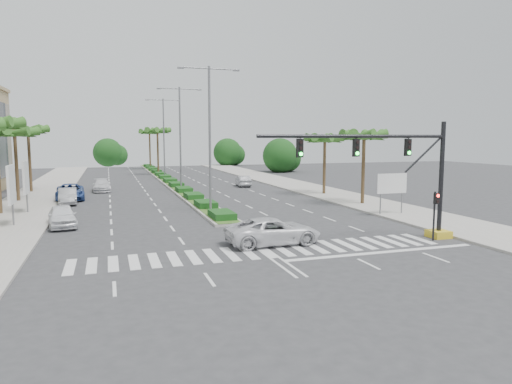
% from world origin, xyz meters
% --- Properties ---
extents(ground, '(160.00, 160.00, 0.00)m').
position_xyz_m(ground, '(0.00, 0.00, 0.00)').
color(ground, '#333335').
rests_on(ground, ground).
extents(footpath_right, '(6.00, 120.00, 0.15)m').
position_xyz_m(footpath_right, '(15.20, 20.00, 0.07)').
color(footpath_right, gray).
rests_on(footpath_right, ground).
extents(footpath_left, '(6.00, 120.00, 0.15)m').
position_xyz_m(footpath_left, '(-15.20, 20.00, 0.07)').
color(footpath_left, gray).
rests_on(footpath_left, ground).
extents(median, '(2.20, 75.00, 0.20)m').
position_xyz_m(median, '(0.00, 45.00, 0.10)').
color(median, gray).
rests_on(median, ground).
extents(median_grass, '(1.80, 75.00, 0.04)m').
position_xyz_m(median_grass, '(0.00, 45.00, 0.22)').
color(median_grass, '#30501B').
rests_on(median_grass, median).
extents(signal_gantry, '(12.60, 1.20, 7.20)m').
position_xyz_m(signal_gantry, '(9.27, -0.00, 3.46)').
color(signal_gantry, gold).
rests_on(signal_gantry, ground).
extents(pedestrian_signal, '(0.28, 0.36, 3.00)m').
position_xyz_m(pedestrian_signal, '(10.60, -0.68, 2.04)').
color(pedestrian_signal, black).
rests_on(pedestrian_signal, ground).
extents(direction_sign, '(2.70, 0.11, 3.40)m').
position_xyz_m(direction_sign, '(13.50, 7.99, 2.45)').
color(direction_sign, slate).
rests_on(direction_sign, ground).
extents(billboard_near, '(0.18, 2.10, 4.35)m').
position_xyz_m(billboard_near, '(-14.50, 12.00, 2.96)').
color(billboard_near, slate).
rests_on(billboard_near, ground).
extents(billboard_far, '(0.18, 2.10, 4.35)m').
position_xyz_m(billboard_far, '(-14.50, 18.00, 2.96)').
color(billboard_far, slate).
rests_on(billboard_far, ground).
extents(palm_left_far, '(4.57, 4.68, 7.35)m').
position_xyz_m(palm_left_far, '(-16.50, 26.00, 6.50)').
color(palm_left_far, brown).
rests_on(palm_left_far, ground).
extents(palm_left_end, '(4.57, 4.68, 7.75)m').
position_xyz_m(palm_left_end, '(-16.50, 34.00, 6.88)').
color(palm_left_end, brown).
rests_on(palm_left_end, ground).
extents(palm_right_near, '(4.57, 4.68, 7.05)m').
position_xyz_m(palm_right_near, '(14.50, 14.00, 6.20)').
color(palm_right_near, brown).
rests_on(palm_right_near, ground).
extents(palm_right_far, '(4.57, 4.68, 6.75)m').
position_xyz_m(palm_right_far, '(14.50, 22.00, 5.91)').
color(palm_right_far, brown).
rests_on(palm_right_far, ground).
extents(palm_median_a, '(4.57, 4.68, 8.05)m').
position_xyz_m(palm_median_a, '(0.00, 55.00, 7.17)').
color(palm_median_a, brown).
rests_on(palm_median_a, ground).
extents(palm_median_b, '(4.57, 4.68, 8.05)m').
position_xyz_m(palm_median_b, '(0.00, 70.00, 7.17)').
color(palm_median_b, brown).
rests_on(palm_median_b, ground).
extents(streetlight_near, '(5.10, 0.25, 12.00)m').
position_xyz_m(streetlight_near, '(0.00, 14.00, 6.81)').
color(streetlight_near, slate).
rests_on(streetlight_near, ground).
extents(streetlight_mid, '(5.10, 0.25, 12.00)m').
position_xyz_m(streetlight_mid, '(0.00, 30.00, 6.81)').
color(streetlight_mid, slate).
rests_on(streetlight_mid, ground).
extents(streetlight_far, '(5.10, 0.25, 12.00)m').
position_xyz_m(streetlight_far, '(0.00, 46.00, 6.81)').
color(streetlight_far, slate).
rests_on(streetlight_far, ground).
extents(car_parked_a, '(2.39, 4.68, 1.53)m').
position_xyz_m(car_parked_a, '(-11.26, 11.05, 0.76)').
color(car_parked_a, white).
rests_on(car_parked_a, ground).
extents(car_parked_b, '(1.90, 4.65, 1.50)m').
position_xyz_m(car_parked_b, '(-11.80, 23.01, 0.75)').
color(car_parked_b, '#B0B0B5').
rests_on(car_parked_b, ground).
extents(car_parked_c, '(3.01, 5.91, 1.60)m').
position_xyz_m(car_parked_c, '(-11.80, 26.13, 0.80)').
color(car_parked_c, '#2D498C').
rests_on(car_parked_c, ground).
extents(car_parked_d, '(2.11, 4.86, 1.39)m').
position_xyz_m(car_parked_d, '(-8.84, 32.94, 0.70)').
color(car_parked_d, silver).
rests_on(car_parked_d, ground).
extents(car_crossing, '(5.72, 2.78, 1.57)m').
position_xyz_m(car_crossing, '(1.01, 1.51, 0.78)').
color(car_crossing, silver).
rests_on(car_crossing, ground).
extents(car_right, '(1.91, 4.37, 1.40)m').
position_xyz_m(car_right, '(8.50, 33.18, 0.70)').
color(car_right, '#A4A5A9').
rests_on(car_right, ground).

